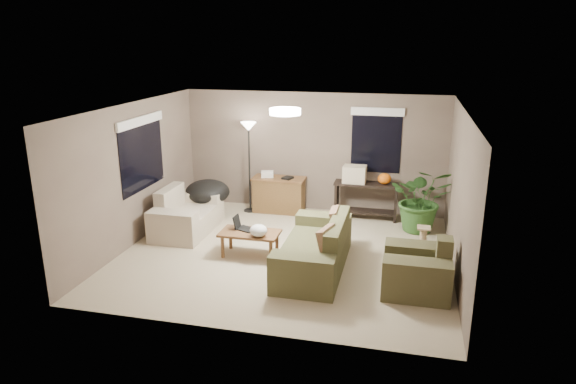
% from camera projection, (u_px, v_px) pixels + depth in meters
% --- Properties ---
extents(room_shell, '(5.50, 5.50, 5.50)m').
position_uv_depth(room_shell, '(285.00, 184.00, 8.46)').
color(room_shell, '#C5B492').
rests_on(room_shell, ground).
extents(main_sofa, '(0.95, 2.20, 0.85)m').
position_uv_depth(main_sofa, '(317.00, 251.00, 8.19)').
color(main_sofa, '#47472A').
rests_on(main_sofa, ground).
extents(throw_pillows, '(0.35, 1.38, 0.47)m').
position_uv_depth(throw_pillows, '(333.00, 232.00, 8.03)').
color(throw_pillows, '#8C7251').
rests_on(throw_pillows, main_sofa).
extents(loveseat, '(0.90, 1.60, 0.85)m').
position_uv_depth(loveseat, '(186.00, 216.00, 9.77)').
color(loveseat, beige).
rests_on(loveseat, ground).
extents(armchair, '(0.95, 1.00, 0.85)m').
position_uv_depth(armchair, '(417.00, 271.00, 7.47)').
color(armchair, '#48452B').
rests_on(armchair, ground).
extents(coffee_table, '(1.00, 0.55, 0.42)m').
position_uv_depth(coffee_table, '(250.00, 235.00, 8.66)').
color(coffee_table, brown).
rests_on(coffee_table, ground).
extents(laptop, '(0.40, 0.34, 0.24)m').
position_uv_depth(laptop, '(242.00, 226.00, 8.76)').
color(laptop, black).
rests_on(laptop, coffee_table).
extents(plastic_bag, '(0.30, 0.28, 0.20)m').
position_uv_depth(plastic_bag, '(259.00, 230.00, 8.43)').
color(plastic_bag, white).
rests_on(plastic_bag, coffee_table).
extents(desk, '(1.10, 0.50, 0.75)m').
position_uv_depth(desk, '(279.00, 195.00, 10.85)').
color(desk, brown).
rests_on(desk, ground).
extents(desk_papers, '(0.72, 0.31, 0.12)m').
position_uv_depth(desk_papers, '(272.00, 175.00, 10.75)').
color(desk_papers, silver).
rests_on(desk_papers, desk).
extents(console_table, '(1.30, 0.40, 0.75)m').
position_uv_depth(console_table, '(366.00, 198.00, 10.44)').
color(console_table, black).
rests_on(console_table, ground).
extents(pumpkin, '(0.27, 0.27, 0.22)m').
position_uv_depth(pumpkin, '(384.00, 179.00, 10.24)').
color(pumpkin, orange).
rests_on(pumpkin, console_table).
extents(cardboard_box, '(0.46, 0.35, 0.34)m').
position_uv_depth(cardboard_box, '(355.00, 174.00, 10.35)').
color(cardboard_box, beige).
rests_on(cardboard_box, console_table).
extents(papasan_chair, '(0.98, 0.98, 0.80)m').
position_uv_depth(papasan_chair, '(208.00, 196.00, 10.46)').
color(papasan_chair, black).
rests_on(papasan_chair, ground).
extents(floor_lamp, '(0.32, 0.32, 1.91)m').
position_uv_depth(floor_lamp, '(249.00, 137.00, 10.55)').
color(floor_lamp, black).
rests_on(floor_lamp, ground).
extents(ceiling_fixture, '(0.50, 0.50, 0.10)m').
position_uv_depth(ceiling_fixture, '(285.00, 112.00, 8.12)').
color(ceiling_fixture, white).
rests_on(ceiling_fixture, room_shell).
extents(houseplant, '(1.15, 1.27, 0.99)m').
position_uv_depth(houseplant, '(421.00, 206.00, 9.74)').
color(houseplant, '#2D5923').
rests_on(houseplant, ground).
extents(cat_scratching_post, '(0.32, 0.32, 0.50)m').
position_uv_depth(cat_scratching_post, '(423.00, 243.00, 8.73)').
color(cat_scratching_post, tan).
rests_on(cat_scratching_post, ground).
extents(window_left, '(0.05, 1.56, 1.33)m').
position_uv_depth(window_left, '(141.00, 141.00, 9.19)').
color(window_left, black).
rests_on(window_left, room_shell).
extents(window_back, '(1.06, 0.05, 1.33)m').
position_uv_depth(window_back, '(377.00, 130.00, 10.33)').
color(window_back, black).
rests_on(window_back, room_shell).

